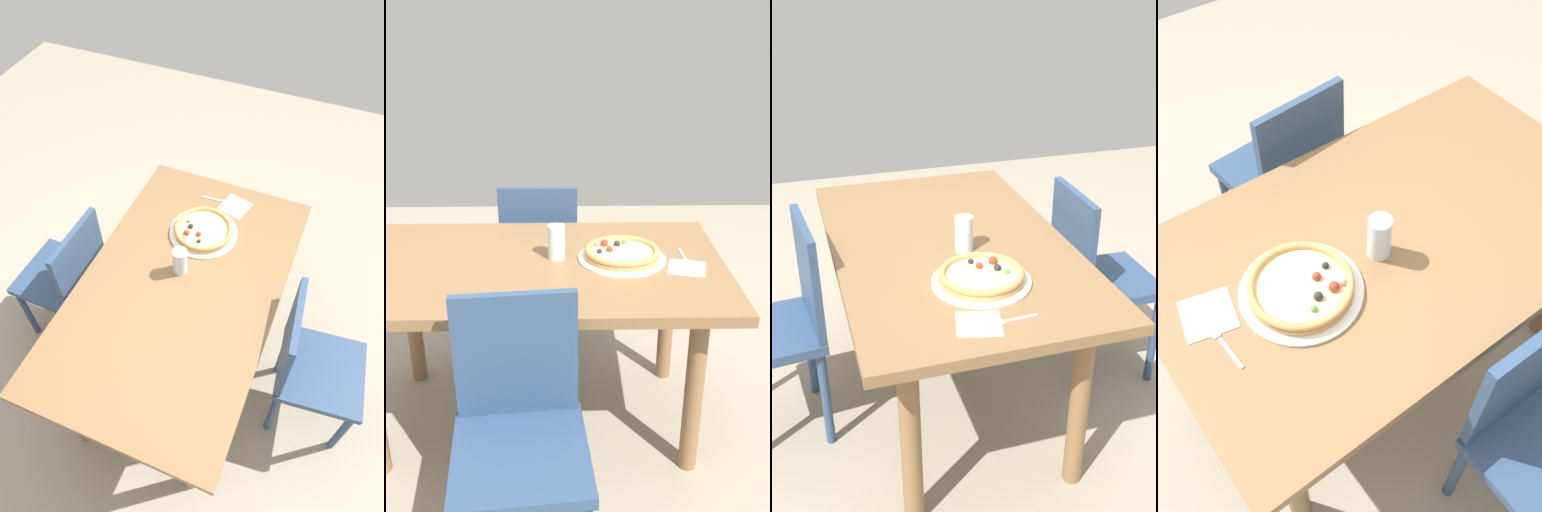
% 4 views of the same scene
% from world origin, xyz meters
% --- Properties ---
extents(ground_plane, '(6.00, 6.00, 0.00)m').
position_xyz_m(ground_plane, '(0.00, 0.00, 0.00)').
color(ground_plane, '#9E937F').
extents(dining_table, '(1.50, 0.90, 0.75)m').
position_xyz_m(dining_table, '(0.00, 0.00, 0.66)').
color(dining_table, olive).
rests_on(dining_table, ground).
extents(chair_near, '(0.41, 0.41, 0.90)m').
position_xyz_m(chair_near, '(0.01, -0.66, 0.50)').
color(chair_near, navy).
rests_on(chair_near, ground).
extents(chair_far, '(0.44, 0.44, 0.90)m').
position_xyz_m(chair_far, '(0.01, 0.66, 0.50)').
color(chair_far, navy).
rests_on(chair_far, ground).
extents(plate, '(0.35, 0.35, 0.01)m').
position_xyz_m(plate, '(-0.35, -0.02, 0.76)').
color(plate, white).
rests_on(plate, dining_table).
extents(pizza, '(0.30, 0.30, 0.05)m').
position_xyz_m(pizza, '(-0.35, -0.02, 0.78)').
color(pizza, tan).
rests_on(pizza, plate).
extents(fork, '(0.03, 0.17, 0.00)m').
position_xyz_m(fork, '(-0.60, -0.03, 0.76)').
color(fork, silver).
rests_on(fork, dining_table).
extents(drinking_glass, '(0.07, 0.07, 0.14)m').
position_xyz_m(drinking_glass, '(-0.09, -0.03, 0.82)').
color(drinking_glass, silver).
rests_on(drinking_glass, dining_table).
extents(napkin, '(0.17, 0.17, 0.00)m').
position_xyz_m(napkin, '(-0.59, 0.07, 0.76)').
color(napkin, white).
rests_on(napkin, dining_table).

